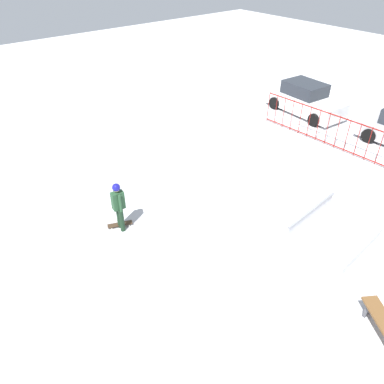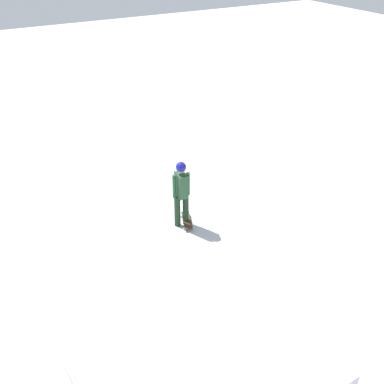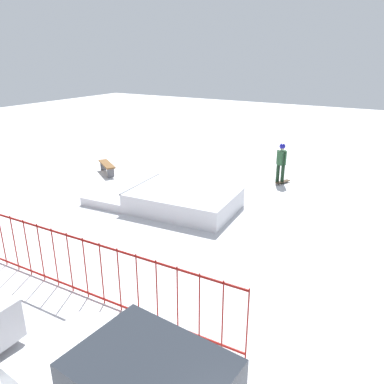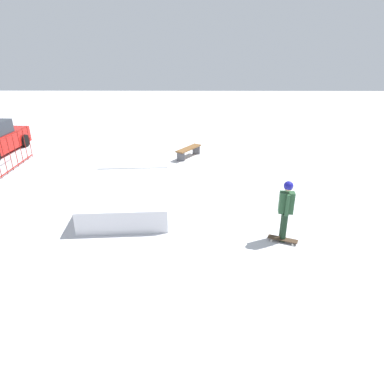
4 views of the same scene
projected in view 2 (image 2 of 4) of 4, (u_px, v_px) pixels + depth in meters
name	position (u px, v px, depth m)	size (l,w,h in m)	color
ground_plane	(159.00, 360.00, 8.21)	(60.00, 60.00, 0.00)	silver
skater	(181.00, 189.00, 11.33)	(0.44, 0.40, 1.73)	black
skateboard	(187.00, 220.00, 11.84)	(0.49, 0.82, 0.09)	#3F2D1E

